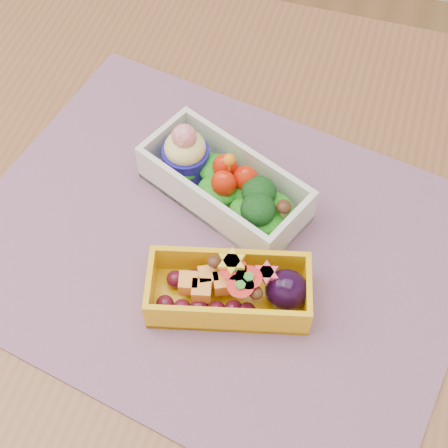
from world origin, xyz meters
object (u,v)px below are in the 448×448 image
(table, at_px, (231,278))
(bento_yellow, at_px, (233,290))
(bento_white, at_px, (224,183))
(placemat, at_px, (216,246))

(table, height_order, bento_yellow, bento_yellow)
(bento_white, relative_size, bento_yellow, 1.18)
(bento_white, bearing_deg, bento_yellow, -45.68)
(bento_white, distance_m, bento_yellow, 0.13)
(table, bearing_deg, bento_white, 117.53)
(bento_yellow, bearing_deg, bento_white, 96.61)
(table, xyz_separation_m, placemat, (-0.01, -0.02, 0.10))
(placemat, relative_size, bento_white, 2.55)
(bento_white, bearing_deg, table, -38.94)
(table, relative_size, bento_yellow, 6.87)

